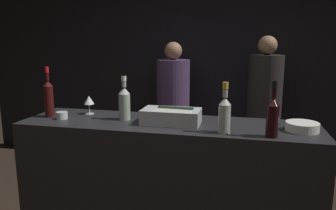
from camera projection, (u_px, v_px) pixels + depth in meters
wall_back_chalkboard at (205, 60)px, 4.30m from camera, size 6.40×0.06×2.80m
bar_counter at (167, 194)px, 2.40m from camera, size 2.08×0.56×1.09m
ice_bin_with_bottles at (172, 116)px, 2.25m from camera, size 0.40×0.22×0.11m
bowl_white at (302, 126)px, 2.08m from camera, size 0.21×0.21×0.06m
wine_glass at (89, 101)px, 2.54m from camera, size 0.08×0.08×0.14m
candle_votive at (62, 115)px, 2.40m from camera, size 0.08×0.08×0.05m
rose_wine_bottle at (225, 113)px, 2.01m from camera, size 0.08×0.08×0.32m
red_wine_bottle_black_foil at (273, 115)px, 1.93m from camera, size 0.07×0.07×0.33m
white_wine_bottle at (124, 102)px, 2.36m from camera, size 0.08×0.08×0.32m
red_wine_bottle_tall at (49, 97)px, 2.44m from camera, size 0.07×0.07×0.38m
person_in_hoodie at (264, 104)px, 3.72m from camera, size 0.38×0.38×1.70m
person_blond_tee at (173, 103)px, 4.00m from camera, size 0.40×0.40×1.63m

